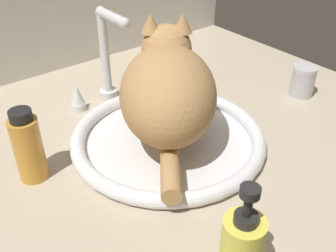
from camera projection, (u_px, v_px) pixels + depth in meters
countertop at (138, 148)px, 77.94cm from camera, size 117.47×79.96×3.00cm
backsplash_wall at (41, 24)px, 97.19cm from camera, size 117.47×2.40×31.18cm
sink_basin at (168, 138)px, 76.17cm from camera, size 37.42×37.42×2.78cm
faucet at (108, 67)px, 86.16cm from camera, size 18.46×12.04×21.46cm
cat at (168, 87)px, 72.02cm from camera, size 29.22×32.25×19.58cm
soap_pump_bottle at (241, 248)px, 49.03cm from camera, size 5.41×5.41×15.49cm
metal_jar at (303, 81)px, 91.13cm from camera, size 5.50×5.50×7.19cm
amber_bottle at (28, 147)px, 65.22cm from camera, size 4.86×4.86×13.32cm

